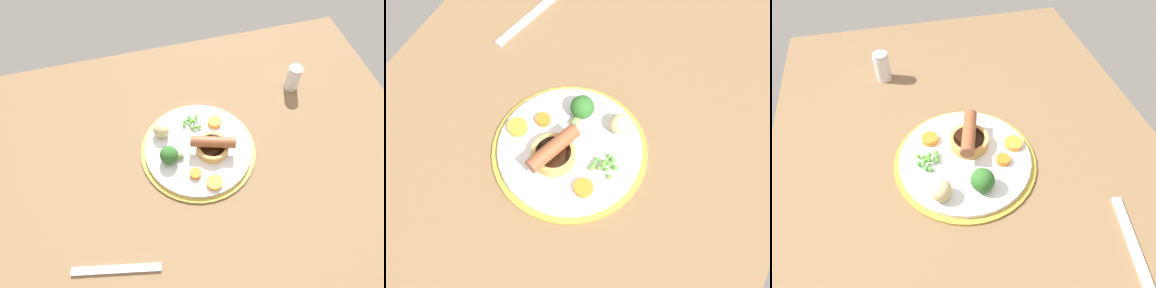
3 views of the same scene
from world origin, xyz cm
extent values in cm
cube|color=brown|center=(0.00, 0.00, 1.50)|extent=(110.00, 80.00, 3.00)
cylinder|color=#B79333|center=(0.20, -1.49, 3.25)|extent=(28.00, 28.00, 0.50)
cylinder|color=silver|center=(0.20, -1.49, 3.70)|extent=(25.76, 25.76, 1.40)
cylinder|color=tan|center=(-3.07, -0.29, 5.51)|extent=(7.75, 7.75, 2.21)
cylinder|color=#33190C|center=(-3.07, -0.29, 6.46)|extent=(6.20, 6.20, 0.30)
cylinder|color=brown|center=(-3.07, -0.29, 7.93)|extent=(10.85, 5.61, 2.62)
sphere|color=#68AF41|center=(0.12, -8.38, 5.53)|extent=(0.85, 0.85, 0.85)
sphere|color=#5AA347|center=(-0.76, -7.00, 5.26)|extent=(0.84, 0.84, 0.84)
sphere|color=#65B63C|center=(-1.38, -6.98, 5.16)|extent=(0.78, 0.78, 0.78)
sphere|color=#55B937|center=(-0.33, -8.50, 5.71)|extent=(0.89, 0.89, 0.89)
sphere|color=#51A83D|center=(-0.39, -10.53, 5.15)|extent=(0.95, 0.95, 0.95)
sphere|color=#55B239|center=(-0.46, -9.34, 5.57)|extent=(0.94, 0.94, 0.94)
sphere|color=#64B63D|center=(-1.96, -10.39, 5.04)|extent=(0.89, 0.89, 0.89)
sphere|color=#5CA93A|center=(-1.16, -9.46, 5.40)|extent=(0.78, 0.78, 0.78)
sphere|color=#5BB94D|center=(1.39, -9.44, 5.07)|extent=(0.94, 0.94, 0.94)
sphere|color=#64AB42|center=(-1.93, -6.97, 5.17)|extent=(0.99, 0.99, 0.99)
sphere|color=#66A641|center=(-1.54, -8.15, 5.44)|extent=(0.81, 0.81, 0.81)
sphere|color=#61B848|center=(-0.87, -8.80, 5.62)|extent=(0.72, 0.72, 0.72)
sphere|color=#5BAE43|center=(0.60, -9.67, 5.20)|extent=(0.81, 0.81, 0.81)
sphere|color=#5CA345|center=(-0.86, -8.76, 5.67)|extent=(0.78, 0.78, 0.78)
sphere|color=#57AD43|center=(-0.87, -8.63, 5.74)|extent=(0.89, 0.89, 0.89)
sphere|color=#5CA739|center=(-0.64, -8.53, 5.86)|extent=(0.97, 0.97, 0.97)
sphere|color=green|center=(0.22, -6.96, 5.15)|extent=(0.81, 0.81, 0.81)
sphere|color=#63AA3E|center=(0.14, -9.08, 5.40)|extent=(0.70, 0.70, 0.70)
sphere|color=#53B24E|center=(0.14, -10.65, 4.96)|extent=(0.73, 0.73, 0.73)
sphere|color=#5BAD42|center=(1.67, -8.55, 4.88)|extent=(0.96, 0.96, 0.96)
sphere|color=#2D6628|center=(7.44, 0.22, 6.59)|extent=(4.38, 4.38, 4.38)
cylinder|color=#7A9E56|center=(5.10, 0.27, 5.17)|extent=(2.09, 1.58, 1.53)
ellipsoid|color=#CCB77F|center=(7.77, -7.54, 6.27)|extent=(5.49, 5.44, 3.75)
cylinder|color=orange|center=(-1.01, 8.73, 4.90)|extent=(5.18, 5.18, 1.00)
cylinder|color=orange|center=(-5.89, -7.46, 4.96)|extent=(4.71, 4.71, 1.13)
cylinder|color=orange|center=(2.57, 5.44, 4.95)|extent=(3.77, 3.77, 1.11)
cube|color=silver|center=(23.24, 21.42, 3.30)|extent=(17.95, 5.19, 0.60)
cylinder|color=silver|center=(-30.24, -15.04, 6.09)|extent=(3.70, 3.70, 6.17)
cylinder|color=silver|center=(-30.24, -15.04, 9.67)|extent=(3.51, 3.51, 1.00)
camera|label=1|loc=(12.64, 40.46, 74.55)|focal=32.00mm
camera|label=2|loc=(-39.58, -24.81, 87.28)|focal=50.00mm
camera|label=3|loc=(40.85, -11.06, 56.31)|focal=32.00mm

